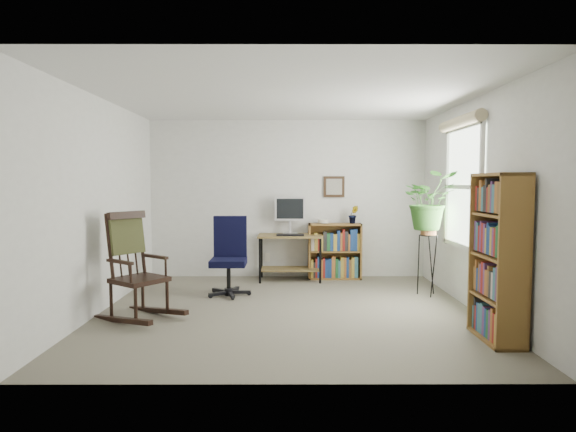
{
  "coord_description": "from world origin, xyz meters",
  "views": [
    {
      "loc": [
        -0.01,
        -5.37,
        1.45
      ],
      "look_at": [
        0.0,
        0.4,
        1.05
      ],
      "focal_mm": 30.0,
      "sensor_mm": 36.0,
      "label": 1
    }
  ],
  "objects_px": {
    "tall_bookshelf": "(498,257)",
    "rocking_chair": "(139,265)",
    "desk": "(290,258)",
    "office_chair": "(228,256)",
    "low_bookshelf": "(335,251)"
  },
  "relations": [
    {
      "from": "rocking_chair",
      "to": "low_bookshelf",
      "type": "bearing_deg",
      "value": -10.49
    },
    {
      "from": "low_bookshelf",
      "to": "desk",
      "type": "bearing_deg",
      "value": -169.91
    },
    {
      "from": "desk",
      "to": "low_bookshelf",
      "type": "bearing_deg",
      "value": 10.09
    },
    {
      "from": "tall_bookshelf",
      "to": "desk",
      "type": "bearing_deg",
      "value": 124.76
    },
    {
      "from": "office_chair",
      "to": "tall_bookshelf",
      "type": "height_order",
      "value": "tall_bookshelf"
    },
    {
      "from": "desk",
      "to": "tall_bookshelf",
      "type": "relative_size",
      "value": 0.61
    },
    {
      "from": "desk",
      "to": "office_chair",
      "type": "distance_m",
      "value": 1.26
    },
    {
      "from": "desk",
      "to": "tall_bookshelf",
      "type": "distance_m",
      "value": 3.34
    },
    {
      "from": "tall_bookshelf",
      "to": "low_bookshelf",
      "type": "bearing_deg",
      "value": 113.13
    },
    {
      "from": "office_chair",
      "to": "low_bookshelf",
      "type": "height_order",
      "value": "office_chair"
    },
    {
      "from": "office_chair",
      "to": "rocking_chair",
      "type": "height_order",
      "value": "rocking_chair"
    },
    {
      "from": "low_bookshelf",
      "to": "office_chair",
      "type": "bearing_deg",
      "value": -143.74
    },
    {
      "from": "desk",
      "to": "rocking_chair",
      "type": "height_order",
      "value": "rocking_chair"
    },
    {
      "from": "tall_bookshelf",
      "to": "rocking_chair",
      "type": "bearing_deg",
      "value": 168.71
    },
    {
      "from": "desk",
      "to": "low_bookshelf",
      "type": "distance_m",
      "value": 0.69
    }
  ]
}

